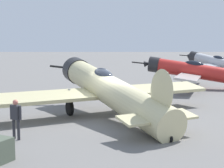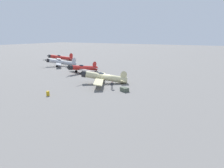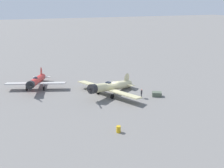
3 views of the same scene
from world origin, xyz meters
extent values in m
plane|color=slate|center=(0.00, 0.00, 0.00)|extent=(400.00, 400.00, 0.00)
cylinder|color=beige|center=(0.00, 0.00, 1.40)|extent=(9.63, 6.12, 3.03)
cylinder|color=#232326|center=(4.24, 2.29, 2.17)|extent=(1.76, 1.94, 1.71)
cone|color=#232326|center=(4.82, 2.60, 2.27)|extent=(0.88, 0.89, 0.74)
cube|color=black|center=(4.95, 2.67, 2.27)|extent=(0.63, 2.98, 0.41)
ellipsoid|color=black|center=(0.88, 0.48, 2.19)|extent=(1.93, 1.52, 0.94)
cube|color=#C6BC89|center=(1.06, 0.57, 1.19)|extent=(7.95, 12.68, 0.46)
ellipsoid|color=beige|center=(-3.71, -2.00, 1.93)|extent=(1.61, 0.94, 2.02)
cube|color=#C6BC89|center=(-3.54, -1.91, 0.85)|extent=(2.58, 3.52, 0.27)
cylinder|color=#999BA0|center=(0.81, 2.30, 0.92)|extent=(0.14, 0.14, 1.03)
cylinder|color=black|center=(0.81, 2.30, 0.40)|extent=(0.80, 0.56, 0.80)
cylinder|color=#999BA0|center=(2.37, -0.58, 0.92)|extent=(0.14, 0.14, 1.03)
cylinder|color=black|center=(2.37, -0.58, 0.40)|extent=(0.80, 0.56, 0.80)
cylinder|color=black|center=(-4.24, -2.29, 0.14)|extent=(0.29, 0.22, 0.28)
cylinder|color=red|center=(12.10, -8.04, 1.43)|extent=(4.18, 9.41, 2.55)
cylinder|color=#232326|center=(13.50, -3.77, 2.04)|extent=(1.66, 1.46, 1.50)
cone|color=#232326|center=(13.70, -3.15, 2.13)|extent=(0.75, 0.77, 0.65)
cube|color=black|center=(13.75, -3.01, 2.13)|extent=(0.96, 2.63, 0.41)
ellipsoid|color=black|center=(12.39, -7.15, 2.11)|extent=(1.28, 1.92, 0.90)
cube|color=#BCB7B2|center=(12.45, -6.97, 1.23)|extent=(10.90, 5.01, 0.40)
ellipsoid|color=red|center=(10.87, -11.79, 2.06)|extent=(0.65, 1.68, 1.98)
cube|color=#BCB7B2|center=(10.93, -11.60, 0.99)|extent=(3.57, 2.11, 0.25)
cylinder|color=#999BA0|center=(11.16, -5.95, 0.92)|extent=(0.14, 0.14, 1.04)
cylinder|color=black|center=(11.16, -5.95, 0.40)|extent=(0.44, 0.82, 0.80)
cylinder|color=#999BA0|center=(14.10, -6.92, 0.92)|extent=(0.14, 0.14, 1.04)
cylinder|color=black|center=(14.10, -6.92, 0.40)|extent=(0.44, 0.82, 0.80)
cylinder|color=black|center=(10.69, -12.32, 0.14)|extent=(0.18, 0.30, 0.28)
cylinder|color=#B7BABF|center=(26.72, -14.65, 1.35)|extent=(8.17, 7.89, 3.12)
cylinder|color=#232326|center=(30.17, -11.36, 2.23)|extent=(1.84, 1.85, 1.60)
cone|color=#232326|center=(30.64, -10.91, 2.35)|extent=(0.89, 0.89, 0.70)
cube|color=black|center=(30.74, -10.80, 2.35)|extent=(1.02, 2.94, 0.38)
ellipsoid|color=black|center=(27.44, -13.96, 2.11)|extent=(1.82, 1.79, 0.98)
cube|color=#ADAFB5|center=(27.58, -13.82, 1.20)|extent=(9.27, 9.59, 0.47)
ellipsoid|color=#B7BABF|center=(23.71, -17.53, 1.88)|extent=(1.41, 1.36, 2.27)
cube|color=#ADAFB5|center=(23.85, -17.39, 0.69)|extent=(3.14, 3.22, 0.30)
cylinder|color=#999BA0|center=(26.92, -12.27, 0.92)|extent=(0.14, 0.14, 1.04)
cylinder|color=black|center=(26.92, -12.27, 0.40)|extent=(0.72, 0.70, 0.80)
cylinder|color=#999BA0|center=(29.10, -14.55, 0.92)|extent=(0.14, 0.14, 1.04)
cylinder|color=black|center=(29.10, -14.55, 0.40)|extent=(0.72, 0.70, 0.80)
cylinder|color=black|center=(23.28, -17.94, 0.14)|extent=(0.27, 0.27, 0.28)
cylinder|color=red|center=(37.54, -25.71, 1.39)|extent=(7.92, 8.39, 3.11)
cylinder|color=#232326|center=(40.81, -22.18, 2.22)|extent=(1.91, 1.89, 1.67)
cone|color=#232326|center=(41.25, -21.70, 2.33)|extent=(0.91, 0.91, 0.72)
cube|color=black|center=(41.35, -21.59, 2.33)|extent=(2.06, 2.15, 0.16)
ellipsoid|color=black|center=(38.22, -24.97, 2.16)|extent=(1.77, 1.83, 0.96)
cube|color=#BCB7B2|center=(38.36, -24.83, 1.20)|extent=(10.23, 9.64, 0.46)
ellipsoid|color=red|center=(34.68, -28.80, 2.04)|extent=(1.35, 1.44, 2.42)
cube|color=#BCB7B2|center=(34.82, -28.65, 0.76)|extent=(3.24, 3.12, 0.29)
cylinder|color=#999BA0|center=(37.58, -23.29, 0.92)|extent=(0.14, 0.14, 1.05)
cylinder|color=black|center=(37.58, -23.29, 0.40)|extent=(0.69, 0.72, 0.80)
cylinder|color=#999BA0|center=(39.95, -25.48, 0.92)|extent=(0.14, 0.14, 1.05)
cylinder|color=black|center=(39.95, -25.48, 0.40)|extent=(0.69, 0.72, 0.80)
cylinder|color=black|center=(34.27, -29.24, 0.14)|extent=(0.26, 0.27, 0.28)
cylinder|color=#2D2D33|center=(-3.81, 3.93, 0.41)|extent=(0.12, 0.12, 0.81)
cylinder|color=#2D2D33|center=(-3.98, 3.69, 0.41)|extent=(0.12, 0.12, 0.81)
cube|color=#2D2D33|center=(-3.89, 3.81, 1.10)|extent=(0.43, 0.49, 0.58)
sphere|color=#CB7161|center=(-3.89, 3.81, 1.51)|extent=(0.21, 0.21, 0.21)
cylinder|color=#2D2D33|center=(-3.74, 4.03, 1.12)|extent=(0.09, 0.09, 0.54)
cylinder|color=#2D2D33|center=(-4.05, 3.59, 1.12)|extent=(0.09, 0.09, 0.54)
cube|color=#4C5647|center=(-6.78, 3.97, 0.39)|extent=(1.90, 1.68, 0.77)
cylinder|color=gold|center=(4.15, 13.32, 0.43)|extent=(0.57, 0.57, 0.86)
torus|color=gold|center=(4.15, 13.32, 0.60)|extent=(0.60, 0.60, 0.04)
torus|color=gold|center=(4.15, 13.32, 0.26)|extent=(0.60, 0.60, 0.04)
camera|label=1|loc=(-16.88, -0.12, 3.73)|focal=53.36mm
camera|label=2|loc=(-22.56, 37.36, 10.68)|focal=31.36mm
camera|label=3|loc=(14.94, 39.67, 15.83)|focal=40.77mm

